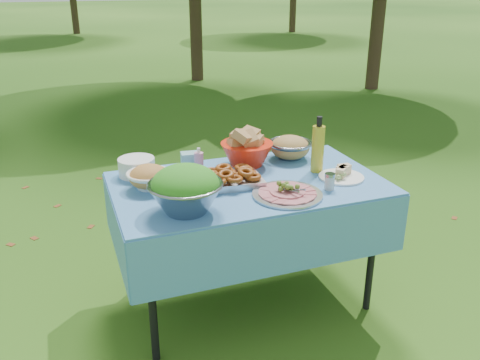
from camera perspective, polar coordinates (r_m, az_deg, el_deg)
name	(u,v)px	position (r m, az deg, el deg)	size (l,w,h in m)	color
ground	(248,299)	(3.14, 0.87, -13.21)	(80.00, 80.00, 0.00)	#113509
picnic_table	(248,243)	(2.94, 0.92, -7.14)	(1.46, 0.86, 0.76)	#84CDFF
salad_bowl	(186,189)	(2.40, -6.14, -1.01)	(0.35, 0.35, 0.23)	gray
pasta_bowl_white	(149,177)	(2.72, -10.19, 0.37)	(0.23, 0.23, 0.13)	white
plate_stack	(137,167)	(2.91, -11.53, 1.47)	(0.20, 0.20, 0.10)	white
wipes_box	(190,161)	(2.97, -5.58, 2.19)	(0.11, 0.08, 0.10)	#86C6CD
sanitizer_bottle	(199,160)	(2.89, -4.64, 2.20)	(0.05, 0.05, 0.15)	pink
bread_bowl	(247,148)	(3.00, 0.78, 3.61)	(0.31, 0.31, 0.21)	red
pasta_bowl_steel	(290,147)	(3.14, 5.64, 3.72)	(0.26, 0.26, 0.14)	gray
fried_tray	(231,178)	(2.73, -1.01, 0.26)	(0.33, 0.23, 0.08)	silver
charcuterie_platter	(288,188)	(2.60, 5.37, -0.92)	(0.36, 0.36, 0.08)	#A6A6AD
oil_bottle	(318,144)	(2.91, 8.76, 3.97)	(0.07, 0.07, 0.32)	gold
cheese_plate	(342,172)	(2.87, 11.35, 0.86)	(0.25, 0.25, 0.07)	white
shaker	(330,181)	(2.71, 10.03, -0.16)	(0.06, 0.06, 0.09)	silver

